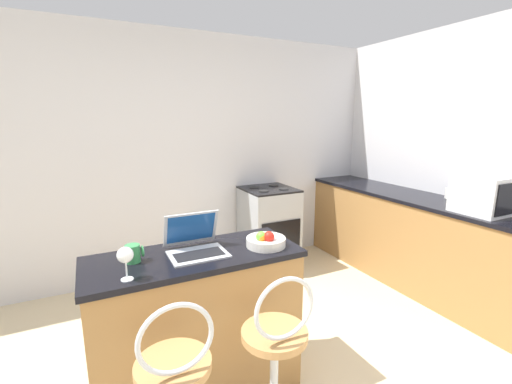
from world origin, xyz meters
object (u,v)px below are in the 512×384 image
(bar_stool_far, at_px, (276,367))
(wine_glass_tall, at_px, (125,256))
(microwave, at_px, (489,194))
(fruit_bowl, at_px, (266,241))
(stove_range, at_px, (269,228))
(laptop, at_px, (195,242))
(mug_green, at_px, (133,253))
(mug_white, at_px, (450,193))

(bar_stool_far, xyz_separation_m, wine_glass_tall, (-0.65, 0.34, 0.60))
(microwave, height_order, fruit_bowl, microwave)
(bar_stool_far, relative_size, fruit_bowl, 4.10)
(stove_range, bearing_deg, microwave, -55.34)
(laptop, height_order, mug_green, laptop)
(stove_range, bearing_deg, bar_stool_far, -117.47)
(stove_range, distance_m, mug_green, 2.25)
(stove_range, height_order, wine_glass_tall, wine_glass_tall)
(bar_stool_far, height_order, mug_green, mug_green)
(bar_stool_far, height_order, fruit_bowl, fruit_bowl)
(wine_glass_tall, distance_m, fruit_bowl, 0.83)
(wine_glass_tall, bearing_deg, bar_stool_far, -27.94)
(mug_green, bearing_deg, bar_stool_far, -43.24)
(laptop, height_order, microwave, microwave)
(laptop, distance_m, fruit_bowl, 0.43)
(bar_stool_far, xyz_separation_m, laptop, (-0.24, 0.55, 0.53))
(wine_glass_tall, distance_m, mug_green, 0.23)
(microwave, distance_m, wine_glass_tall, 2.86)
(wine_glass_tall, bearing_deg, fruit_bowl, 6.55)
(mug_white, distance_m, wine_glass_tall, 3.08)
(wine_glass_tall, bearing_deg, stove_range, 44.57)
(stove_range, xyz_separation_m, mug_green, (-1.63, -1.46, 0.52))
(stove_range, relative_size, wine_glass_tall, 5.60)
(mug_white, bearing_deg, fruit_bowl, -171.30)
(laptop, relative_size, mug_white, 3.12)
(microwave, bearing_deg, bar_stool_far, -171.93)
(laptop, distance_m, wine_glass_tall, 0.46)
(laptop, distance_m, mug_white, 2.66)
(microwave, relative_size, fruit_bowl, 2.13)
(microwave, relative_size, stove_range, 0.55)
(bar_stool_far, xyz_separation_m, stove_range, (1.04, 2.01, 0.00))
(microwave, bearing_deg, wine_glass_tall, 179.43)
(stove_range, bearing_deg, wine_glass_tall, -135.43)
(mug_white, xyz_separation_m, wine_glass_tall, (-3.05, -0.44, 0.07))
(mug_white, bearing_deg, stove_range, 137.90)
(microwave, bearing_deg, stove_range, 124.66)
(laptop, xyz_separation_m, mug_green, (-0.34, 0.01, -0.01))
(microwave, distance_m, mug_green, 2.82)
(bar_stool_far, bearing_deg, mug_white, 17.94)
(bar_stool_far, xyz_separation_m, mug_white, (2.41, 0.78, 0.52))
(laptop, height_order, mug_white, laptop)
(bar_stool_far, bearing_deg, microwave, 8.07)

